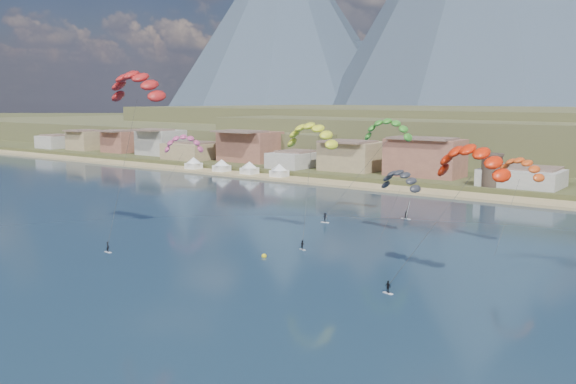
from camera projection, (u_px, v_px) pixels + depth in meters
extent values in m
plane|color=black|center=(128.00, 307.00, 73.66)|extent=(2400.00, 2400.00, 0.00)
cube|color=tan|center=(460.00, 195.00, 157.96)|extent=(2200.00, 12.00, 0.90)
cube|color=brown|center=(179.00, 130.00, 349.20)|extent=(280.00, 130.00, 10.00)
cube|color=brown|center=(500.00, 127.00, 302.38)|extent=(380.00, 170.00, 18.00)
cube|color=brown|center=(51.00, 126.00, 439.61)|extent=(220.00, 110.00, 7.00)
cone|color=#2A3746|center=(284.00, 19.00, 1000.56)|extent=(400.00, 400.00, 300.00)
cone|color=#2A3746|center=(181.00, 50.00, 1174.37)|extent=(340.00, 340.00, 230.00)
cylinder|color=#47382D|center=(492.00, 171.00, 160.53)|extent=(5.20, 5.20, 8.00)
cylinder|color=#47382D|center=(492.00, 155.00, 159.90)|extent=(5.82, 5.82, 0.60)
cube|color=white|center=(194.00, 166.00, 213.54)|extent=(4.50, 4.50, 2.00)
pyramid|color=white|center=(193.00, 157.00, 213.09)|extent=(6.40, 6.40, 2.00)
cube|color=white|center=(222.00, 168.00, 205.90)|extent=(4.50, 4.50, 2.00)
pyramid|color=white|center=(222.00, 159.00, 205.46)|extent=(6.40, 6.40, 2.00)
cube|color=white|center=(249.00, 171.00, 198.85)|extent=(4.50, 4.50, 2.00)
pyramid|color=white|center=(249.00, 161.00, 198.41)|extent=(6.40, 6.40, 2.00)
cube|color=white|center=(279.00, 173.00, 191.81)|extent=(4.50, 4.50, 2.00)
pyramid|color=white|center=(279.00, 164.00, 191.36)|extent=(6.40, 6.40, 2.00)
cube|color=silver|center=(108.00, 252.00, 100.06)|extent=(1.48, 0.53, 0.10)
imported|color=black|center=(108.00, 247.00, 99.93)|extent=(0.64, 0.44, 1.68)
cylinder|color=#262626|center=(123.00, 170.00, 103.53)|extent=(0.05, 0.05, 25.97)
cube|color=silver|center=(303.00, 249.00, 101.80)|extent=(1.38, 0.88, 0.09)
imported|color=black|center=(303.00, 245.00, 101.68)|extent=(0.91, 0.82, 1.53)
cylinder|color=#262626|center=(307.00, 193.00, 105.50)|extent=(0.05, 0.05, 18.33)
cube|color=silver|center=(388.00, 293.00, 78.91)|extent=(1.47, 0.78, 0.09)
imported|color=black|center=(388.00, 287.00, 78.78)|extent=(1.02, 0.63, 1.62)
cylinder|color=#262626|center=(430.00, 230.00, 79.75)|extent=(0.05, 0.05, 17.95)
cube|color=silver|center=(325.00, 222.00, 124.16)|extent=(1.64, 0.63, 0.11)
imported|color=black|center=(325.00, 218.00, 124.02)|extent=(1.25, 0.80, 1.84)
cylinder|color=#262626|center=(357.00, 177.00, 126.20)|extent=(0.05, 0.05, 21.17)
cylinder|color=#262626|center=(173.00, 173.00, 158.81)|extent=(0.04, 0.04, 13.42)
cylinder|color=#262626|center=(389.00, 214.00, 110.68)|extent=(0.04, 0.04, 11.21)
cylinder|color=#262626|center=(510.00, 217.00, 98.71)|extent=(0.04, 0.04, 13.87)
cube|color=silver|center=(406.00, 219.00, 127.93)|extent=(2.19, 1.01, 0.11)
imported|color=black|center=(406.00, 215.00, 127.80)|extent=(0.82, 0.62, 1.51)
cube|color=white|center=(408.00, 210.00, 127.44)|extent=(1.25, 2.40, 3.62)
sphere|color=gold|center=(264.00, 256.00, 97.17)|extent=(0.80, 0.80, 0.80)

